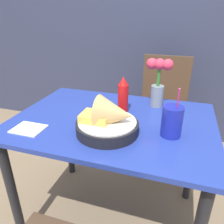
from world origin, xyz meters
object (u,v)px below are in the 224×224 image
ketchup_bottle (123,95)px  drink_cup (172,122)px  flower_vase (158,80)px  food_basket (110,121)px  chair_far_window (163,101)px

ketchup_bottle → drink_cup: size_ratio=0.85×
ketchup_bottle → flower_vase: 0.23m
ketchup_bottle → flower_vase: bearing=37.9°
ketchup_bottle → food_basket: bearing=-88.5°
food_basket → drink_cup: drink_cup is taller
food_basket → flower_vase: (0.17, 0.39, 0.10)m
ketchup_bottle → drink_cup: 0.34m
food_basket → drink_cup: size_ratio=1.23×
flower_vase → ketchup_bottle: bearing=-142.1°
chair_far_window → drink_cup: drink_cup is taller
chair_far_window → food_basket: size_ratio=3.10×
chair_far_window → food_basket: bearing=-99.9°
chair_far_window → flower_vase: 0.67m
food_basket → ketchup_bottle: ketchup_bottle is taller
food_basket → drink_cup: (0.27, 0.06, 0.00)m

